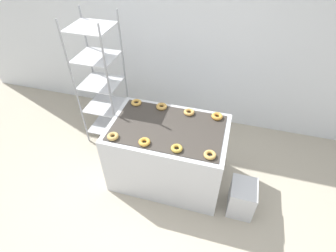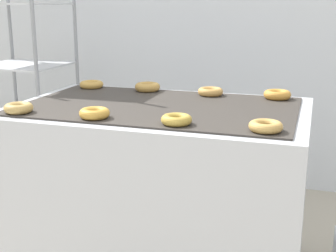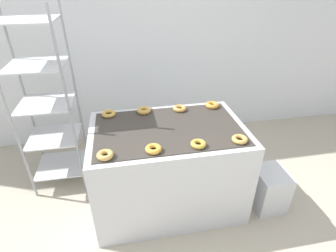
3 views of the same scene
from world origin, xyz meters
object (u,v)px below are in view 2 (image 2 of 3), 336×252
object	(u,v)px
fryer_machine	(159,192)
donut_near_midleft	(94,113)
donut_far_left	(91,84)
donut_far_midleft	(147,87)
donut_near_midright	(177,120)
donut_near_left	(19,108)
donut_far_midright	(210,92)
donut_far_right	(277,95)
donut_near_right	(266,126)
baking_rack_cart	(24,66)

from	to	relation	value
fryer_machine	donut_near_midleft	distance (m)	0.59
donut_far_left	donut_far_midleft	world-z (taller)	donut_far_midleft
donut_near_midright	donut_near_left	bearing A→B (deg)	-178.92
fryer_machine	donut_far_left	size ratio (longest dim) A/B	10.35
donut_far_midright	donut_far_right	xyz separation A→B (m)	(0.35, 0.01, 0.00)
fryer_machine	donut_near_left	distance (m)	0.79
donut_near_right	donut_far_midleft	size ratio (longest dim) A/B	0.93
donut_near_left	donut_far_right	bearing A→B (deg)	32.00
donut_far_left	donut_far_midleft	size ratio (longest dim) A/B	0.97
donut_far_right	donut_near_midright	bearing A→B (deg)	-117.41
donut_near_right	donut_far_right	bearing A→B (deg)	91.21
donut_near_right	fryer_machine	bearing A→B (deg)	149.44
donut_far_left	baking_rack_cart	bearing A→B (deg)	159.15
baking_rack_cart	donut_far_midleft	size ratio (longest dim) A/B	13.57
fryer_machine	donut_near_right	world-z (taller)	donut_near_right
fryer_machine	donut_near_midleft	world-z (taller)	donut_near_midleft
baking_rack_cart	donut_far_right	world-z (taller)	baking_rack_cart
baking_rack_cart	fryer_machine	bearing A→B (deg)	-26.66
donut_far_midleft	baking_rack_cart	bearing A→B (deg)	166.48
donut_far_left	donut_far_midright	bearing A→B (deg)	-1.15
fryer_machine	donut_far_right	world-z (taller)	donut_far_right
donut_near_midright	donut_far_midleft	size ratio (longest dim) A/B	0.90
donut_near_right	donut_far_left	size ratio (longest dim) A/B	0.96
donut_near_right	donut_far_midright	bearing A→B (deg)	119.27
fryer_machine	donut_far_midleft	size ratio (longest dim) A/B	10.03
donut_near_right	donut_far_midleft	distance (m)	0.98
donut_far_right	fryer_machine	bearing A→B (deg)	-147.66
donut_near_left	donut_near_right	xyz separation A→B (m)	(1.08, 0.02, -0.00)
donut_far_midleft	donut_far_right	distance (m)	0.71
donut_near_left	donut_far_right	world-z (taller)	donut_far_right
donut_far_right	donut_far_left	bearing A→B (deg)	179.83
donut_near_left	donut_near_midright	distance (m)	0.73
donut_far_midleft	donut_near_midright	bearing A→B (deg)	-60.97
donut_far_midright	donut_far_right	distance (m)	0.35
donut_far_midleft	donut_far_midright	distance (m)	0.36
donut_near_right	donut_far_left	bearing A→B (deg)	148.35
fryer_machine	donut_far_midleft	xyz separation A→B (m)	(-0.18, 0.34, 0.47)
donut_near_right	donut_far_right	distance (m)	0.65
donut_near_midleft	donut_far_right	xyz separation A→B (m)	(0.70, 0.66, 0.00)
donut_far_left	donut_far_midleft	distance (m)	0.34
donut_near_right	donut_far_midright	size ratio (longest dim) A/B	0.98
donut_far_midright	donut_far_right	bearing A→B (deg)	1.82
donut_far_left	donut_far_right	world-z (taller)	donut_far_right
donut_near_midright	donut_far_midleft	bearing A→B (deg)	119.03
fryer_machine	donut_near_left	bearing A→B (deg)	-148.32
donut_far_right	donut_far_midright	bearing A→B (deg)	-178.18
donut_near_midleft	donut_near_right	xyz separation A→B (m)	(0.72, 0.01, -0.00)
donut_near_midleft	donut_near_right	distance (m)	0.72
donut_far_midleft	donut_near_midleft	bearing A→B (deg)	-89.63
donut_far_midright	fryer_machine	bearing A→B (deg)	-119.29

